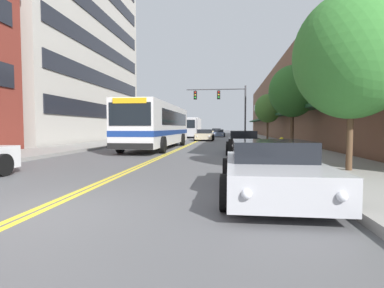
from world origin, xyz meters
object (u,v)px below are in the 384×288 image
car_beige_moving_second (216,132)px  car_black_parked_right_mid (243,143)px  car_champagne_moving_third (205,135)px  street_tree_right_mid (293,91)px  car_slate_blue_moving_lead (219,133)px  fire_hydrant (281,146)px  street_tree_right_far (268,108)px  car_silver_parked_right_foreground (271,169)px  box_truck (191,127)px  street_tree_right_near (352,56)px  car_charcoal_parked_left_far (165,135)px  traffic_signal_mast (224,102)px  city_bus (158,124)px

car_beige_moving_second → car_black_parked_right_mid: bearing=-85.7°
car_champagne_moving_third → street_tree_right_mid: 15.25m
car_slate_blue_moving_lead → car_champagne_moving_third: (-1.20, -13.97, 0.04)m
car_beige_moving_second → car_champagne_moving_third: (-0.33, -26.11, -0.01)m
car_slate_blue_moving_lead → fire_hydrant: car_slate_blue_moving_lead is taller
street_tree_right_mid → street_tree_right_far: street_tree_right_mid is taller
car_silver_parked_right_foreground → car_beige_moving_second: (-3.36, 53.90, 0.04)m
box_truck → street_tree_right_near: street_tree_right_near is taller
car_black_parked_right_mid → car_champagne_moving_third: bearing=101.9°
car_slate_blue_moving_lead → car_silver_parked_right_foreground: bearing=-86.6°
car_beige_moving_second → fire_hydrant: 46.38m
car_slate_blue_moving_lead → box_truck: (-4.05, -3.43, 1.00)m
fire_hydrant → box_truck: bearing=104.9°
car_beige_moving_second → car_champagne_moving_third: car_beige_moving_second is taller
street_tree_right_near → street_tree_right_far: (0.57, 24.16, -0.08)m
box_truck → street_tree_right_mid: bearing=-67.0°
car_slate_blue_moving_lead → fire_hydrant: (4.05, -33.98, 0.04)m
box_truck → car_black_parked_right_mid: bearing=-76.9°
car_slate_blue_moving_lead → street_tree_right_far: 16.06m
car_charcoal_parked_left_far → street_tree_right_far: size_ratio=0.91×
street_tree_right_far → car_slate_blue_moving_lead: bearing=111.7°
car_black_parked_right_mid → car_beige_moving_second: size_ratio=1.08×
car_beige_moving_second → street_tree_right_far: bearing=-75.9°
car_silver_parked_right_foreground → street_tree_right_mid: bearing=76.8°
car_beige_moving_second → street_tree_right_near: (6.15, -50.94, 3.07)m
car_black_parked_right_mid → car_beige_moving_second: car_beige_moving_second is taller
car_charcoal_parked_left_far → street_tree_right_mid: street_tree_right_mid is taller
car_charcoal_parked_left_far → street_tree_right_near: 29.62m
car_slate_blue_moving_lead → street_tree_right_mid: 27.86m
car_charcoal_parked_left_far → car_black_parked_right_mid: bearing=-65.7°
car_champagne_moving_third → street_tree_right_mid: size_ratio=0.79×
street_tree_right_mid → box_truck: bearing=113.0°
car_silver_parked_right_foreground → street_tree_right_far: bearing=82.9°
traffic_signal_mast → fire_hydrant: traffic_signal_mast is taller
city_bus → car_black_parked_right_mid: size_ratio=2.79×
box_truck → street_tree_right_near: bearing=-75.2°
car_charcoal_parked_left_far → fire_hydrant: bearing=-65.0°
car_slate_blue_moving_lead → car_champagne_moving_third: car_champagne_moving_third is taller
car_black_parked_right_mid → street_tree_right_near: street_tree_right_near is taller
street_tree_right_near → street_tree_right_mid: street_tree_right_mid is taller
car_slate_blue_moving_lead → car_beige_moving_second: size_ratio=1.07×
car_beige_moving_second → box_truck: (-3.18, -15.56, 0.95)m
car_charcoal_parked_left_far → car_beige_moving_second: car_beige_moving_second is taller
car_slate_blue_moving_lead → car_beige_moving_second: car_beige_moving_second is taller
car_champagne_moving_third → box_truck: 10.96m
car_beige_moving_second → street_tree_right_mid: 39.87m
car_silver_parked_right_foreground → car_charcoal_parked_left_far: bearing=106.4°
car_slate_blue_moving_lead → traffic_signal_mast: 16.73m
car_charcoal_parked_left_far → car_silver_parked_right_foreground: (8.82, -30.03, -0.01)m
city_bus → car_champagne_moving_third: city_bus is taller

